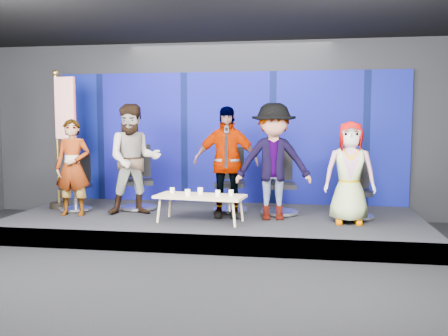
# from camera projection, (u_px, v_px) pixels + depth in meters

# --- Properties ---
(ground) EXTENTS (10.00, 10.00, 0.00)m
(ground) POSITION_uv_depth(u_px,v_px,m) (180.00, 276.00, 6.25)
(ground) COLOR black
(ground) RESTS_ON ground
(room_walls) EXTENTS (10.02, 8.02, 3.51)m
(room_walls) POSITION_uv_depth(u_px,v_px,m) (178.00, 80.00, 6.02)
(room_walls) COLOR black
(room_walls) RESTS_ON ground
(riser) EXTENTS (7.00, 3.00, 0.30)m
(riser) POSITION_uv_depth(u_px,v_px,m) (215.00, 224.00, 8.69)
(riser) COLOR black
(riser) RESTS_ON ground
(backdrop) EXTENTS (7.00, 0.08, 2.60)m
(backdrop) POSITION_uv_depth(u_px,v_px,m) (228.00, 138.00, 9.98)
(backdrop) COLOR #07115B
(backdrop) RESTS_ON riser
(chair_a) EXTENTS (0.63, 0.63, 1.03)m
(chair_a) POSITION_uv_depth(u_px,v_px,m) (76.00, 192.00, 9.13)
(chair_a) COLOR silver
(chair_a) RESTS_ON riser
(panelist_a) EXTENTS (0.64, 0.45, 1.67)m
(panelist_a) POSITION_uv_depth(u_px,v_px,m) (73.00, 167.00, 8.60)
(panelist_a) COLOR black
(panelist_a) RESTS_ON riser
(chair_b) EXTENTS (0.86, 0.86, 1.19)m
(chair_b) POSITION_uv_depth(u_px,v_px,m) (138.00, 188.00, 9.25)
(chair_b) COLOR silver
(chair_b) RESTS_ON riser
(panelist_b) EXTENTS (1.13, 1.01, 1.93)m
(panelist_b) POSITION_uv_depth(u_px,v_px,m) (134.00, 159.00, 8.68)
(panelist_b) COLOR black
(panelist_b) RESTS_ON riser
(chair_c) EXTENTS (0.70, 0.70, 1.16)m
(chair_c) POSITION_uv_depth(u_px,v_px,m) (230.00, 190.00, 9.02)
(chair_c) COLOR silver
(chair_c) RESTS_ON riser
(panelist_c) EXTENTS (1.14, 0.54, 1.88)m
(panelist_c) POSITION_uv_depth(u_px,v_px,m) (226.00, 162.00, 8.46)
(panelist_c) COLOR black
(panelist_c) RESTS_ON riser
(chair_d) EXTENTS (0.75, 0.75, 1.19)m
(chair_d) POSITION_uv_depth(u_px,v_px,m) (279.00, 192.00, 8.77)
(chair_d) COLOR silver
(chair_d) RESTS_ON riser
(panelist_d) EXTENTS (1.33, 0.87, 1.93)m
(panelist_d) POSITION_uv_depth(u_px,v_px,m) (273.00, 162.00, 8.23)
(panelist_d) COLOR black
(panelist_d) RESTS_ON riser
(chair_e) EXTENTS (0.57, 0.57, 1.01)m
(chair_e) POSITION_uv_depth(u_px,v_px,m) (357.00, 199.00, 8.39)
(chair_e) COLOR silver
(chair_e) RESTS_ON riser
(panelist_e) EXTENTS (0.80, 0.53, 1.63)m
(panelist_e) POSITION_uv_depth(u_px,v_px,m) (350.00, 173.00, 7.91)
(panelist_e) COLOR black
(panelist_e) RESTS_ON riser
(coffee_table) EXTENTS (1.49, 0.77, 0.44)m
(coffee_table) POSITION_uv_depth(u_px,v_px,m) (200.00, 197.00, 8.06)
(coffee_table) COLOR tan
(coffee_table) RESTS_ON riser
(mug_a) EXTENTS (0.08, 0.08, 0.09)m
(mug_a) POSITION_uv_depth(u_px,v_px,m) (172.00, 190.00, 8.27)
(mug_a) COLOR silver
(mug_a) RESTS_ON coffee_table
(mug_b) EXTENTS (0.09, 0.09, 0.10)m
(mug_b) POSITION_uv_depth(u_px,v_px,m) (188.00, 193.00, 7.98)
(mug_b) COLOR silver
(mug_b) RESTS_ON coffee_table
(mug_c) EXTENTS (0.09, 0.09, 0.11)m
(mug_c) POSITION_uv_depth(u_px,v_px,m) (200.00, 191.00, 8.17)
(mug_c) COLOR silver
(mug_c) RESTS_ON coffee_table
(mug_d) EXTENTS (0.08, 0.08, 0.10)m
(mug_d) POSITION_uv_depth(u_px,v_px,m) (218.00, 193.00, 7.95)
(mug_d) COLOR silver
(mug_d) RESTS_ON coffee_table
(mug_e) EXTENTS (0.08, 0.08, 0.09)m
(mug_e) POSITION_uv_depth(u_px,v_px,m) (231.00, 193.00, 7.99)
(mug_e) COLOR silver
(mug_e) RESTS_ON coffee_table
(flag_stand) EXTENTS (0.58, 0.34, 2.57)m
(flag_stand) POSITION_uv_depth(u_px,v_px,m) (62.00, 136.00, 9.20)
(flag_stand) COLOR black
(flag_stand) RESTS_ON riser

